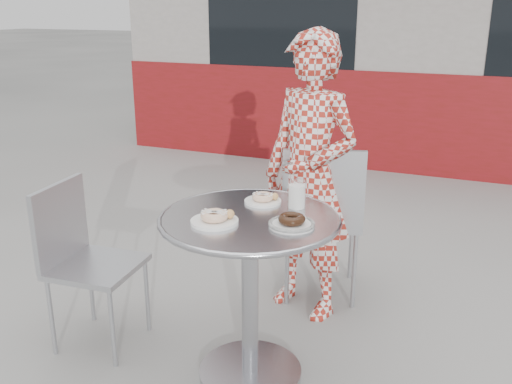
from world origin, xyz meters
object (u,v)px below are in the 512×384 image
at_px(chair_left, 98,296).
at_px(milk_cup, 297,195).
at_px(seated_person, 309,178).
at_px(plate_far, 264,199).
at_px(bistro_table, 250,258).
at_px(plate_near, 215,218).
at_px(plate_checker, 292,223).
at_px(chair_far, 321,248).

relative_size(chair_left, milk_cup, 6.60).
distance_m(seated_person, plate_far, 0.51).
relative_size(bistro_table, plate_far, 4.73).
bearing_deg(plate_far, chair_left, -164.55).
height_order(bistro_table, plate_near, plate_near).
xyz_separation_m(plate_checker, milk_cup, (-0.05, 0.22, 0.04)).
distance_m(chair_far, chair_left, 1.27).
distance_m(chair_far, plate_far, 0.88).
bearing_deg(plate_checker, chair_far, 98.19).
height_order(chair_left, plate_far, plate_far).
bearing_deg(chair_far, milk_cup, 80.39).
distance_m(chair_far, plate_checker, 1.08).
xyz_separation_m(chair_far, plate_near, (-0.16, -1.02, 0.52)).
bearing_deg(chair_far, bistro_table, 69.78).
bearing_deg(chair_left, plate_far, -79.26).
bearing_deg(seated_person, bistro_table, -73.69).
height_order(plate_far, milk_cup, milk_cup).
relative_size(plate_far, milk_cup, 1.33).
bearing_deg(seated_person, milk_cup, -58.85).
bearing_deg(bistro_table, plate_far, 93.70).
relative_size(seated_person, plate_near, 7.77).
relative_size(chair_far, milk_cup, 7.35).
bearing_deg(chair_left, bistro_table, -92.34).
bearing_deg(chair_left, plate_near, -101.84).
height_order(chair_far, milk_cup, chair_far).
bearing_deg(plate_near, plate_far, 74.04).
bearing_deg(plate_near, milk_cup, 50.61).
distance_m(bistro_table, plate_far, 0.28).
distance_m(bistro_table, plate_checker, 0.29).
distance_m(chair_left, seated_person, 1.23).
relative_size(plate_far, plate_checker, 0.88).
xyz_separation_m(chair_left, plate_near, (0.70, -0.09, 0.55)).
height_order(seated_person, plate_near, seated_person).
xyz_separation_m(bistro_table, chair_far, (0.06, 0.90, -0.31)).
distance_m(chair_left, plate_checker, 1.14).
relative_size(chair_far, plate_near, 4.66).
distance_m(chair_left, plate_far, 0.99).
bearing_deg(milk_cup, bistro_table, -129.35).
xyz_separation_m(chair_left, seated_person, (0.85, 0.73, 0.51)).
height_order(bistro_table, chair_left, chair_left).
relative_size(chair_far, plate_checker, 4.84).
relative_size(chair_left, plate_checker, 4.35).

